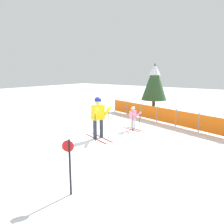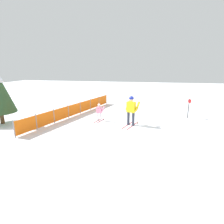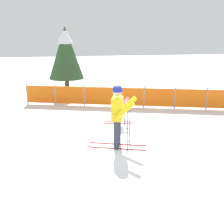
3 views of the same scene
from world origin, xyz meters
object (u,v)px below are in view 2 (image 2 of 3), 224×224
Objects in this scene: skier_child at (99,111)px; safety_fence at (75,109)px; trail_marker at (189,106)px; skier_adult at (131,108)px.

skier_child is 2.30m from safety_fence.
skier_child is at bearing -111.74° from safety_fence.
trail_marker is at bearing -60.62° from skier_child.
skier_child is at bearing 107.20° from trail_marker.
skier_child reaches higher than safety_fence.
skier_child is (0.47, 2.15, -0.40)m from skier_adult.
safety_fence is at bearing 91.56° from skier_adult.
skier_adult is at bearing 121.31° from trail_marker.
skier_child is 0.86× the size of trail_marker.
trail_marker reaches higher than safety_fence.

